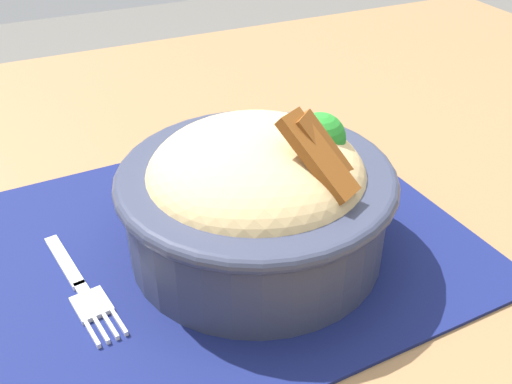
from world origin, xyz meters
The scene contains 4 objects.
table centered at (0.00, 0.00, 0.64)m, with size 1.26×0.88×0.71m.
placemat centered at (0.03, 0.02, 0.71)m, with size 0.39×0.30×0.00m, color #11194C.
bowl centered at (-0.01, 0.04, 0.76)m, with size 0.21×0.21×0.12m.
fork centered at (0.12, 0.03, 0.71)m, with size 0.03×0.13×0.00m.
Camera 1 is at (0.13, 0.36, 0.99)m, focal length 41.35 mm.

